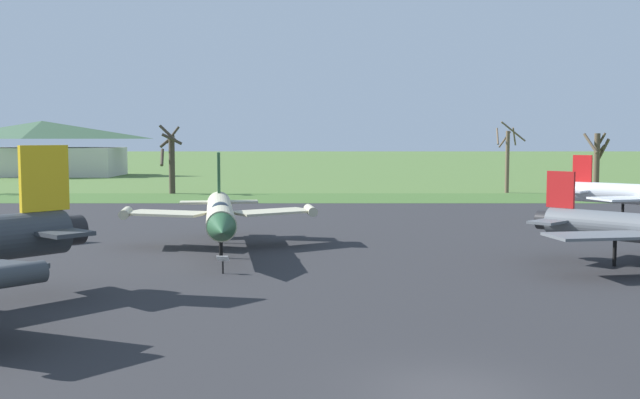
{
  "coord_description": "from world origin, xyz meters",
  "views": [
    {
      "loc": [
        -3.08,
        -16.94,
        6.0
      ],
      "look_at": [
        -3.06,
        20.72,
        2.86
      ],
      "focal_mm": 42.01,
      "sensor_mm": 36.0,
      "label": 1
    }
  ],
  "objects": [
    {
      "name": "visitor_building",
      "position": [
        -46.28,
        99.74,
        4.22
      ],
      "size": [
        24.6,
        12.43,
        8.52
      ],
      "color": "beige",
      "rests_on": "ground"
    },
    {
      "name": "bare_tree_center",
      "position": [
        17.13,
        63.72,
        3.97
      ],
      "size": [
        2.98,
        2.98,
        7.68
      ],
      "color": "brown",
      "rests_on": "ground"
    },
    {
      "name": "asphalt_apron",
      "position": [
        0.0,
        18.81,
        0.03
      ],
      "size": [
        95.11,
        62.69,
        0.05
      ],
      "primitive_type": "cube",
      "color": "#28282B",
      "rests_on": "ground"
    },
    {
      "name": "bare_tree_left_of_center",
      "position": [
        -18.82,
        61.86,
        3.76
      ],
      "size": [
        2.64,
        2.7,
        7.3
      ],
      "color": "#42382D",
      "rests_on": "ground"
    },
    {
      "name": "grass_verge_strip",
      "position": [
        0.0,
        56.15,
        0.03
      ],
      "size": [
        155.11,
        12.0,
        0.06
      ],
      "primitive_type": "cube",
      "color": "#3E612B",
      "rests_on": "ground"
    },
    {
      "name": "jet_fighter_front_left",
      "position": [
        -8.3,
        21.9,
        2.05
      ],
      "size": [
        10.84,
        15.06,
        5.1
      ],
      "color": "#B7B293",
      "rests_on": "ground"
    },
    {
      "name": "bare_tree_right_of_center",
      "position": [
        27.18,
        64.75,
        3.62
      ],
      "size": [
        2.76,
        2.73,
        6.5
      ],
      "color": "brown",
      "rests_on": "ground"
    },
    {
      "name": "info_placard_front_left",
      "position": [
        -7.33,
        15.35,
        0.54
      ],
      "size": [
        0.55,
        0.29,
        0.85
      ],
      "color": "black",
      "rests_on": "ground"
    },
    {
      "name": "ground_plane",
      "position": [
        0.0,
        0.0,
        0.0
      ],
      "size": [
        600.0,
        600.0,
        0.0
      ],
      "primitive_type": "plane",
      "color": "#4C6B33"
    }
  ]
}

